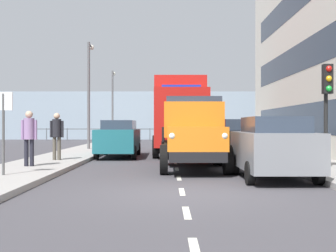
{
  "coord_description": "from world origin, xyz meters",
  "views": [
    {
      "loc": [
        0.33,
        9.71,
        1.5
      ],
      "look_at": [
        0.29,
        -13.4,
        1.45
      ],
      "focal_mm": 47.67,
      "sensor_mm": 36.0,
      "label": 1
    }
  ],
  "objects_px": {
    "truck_vintage_orange": "(193,135)",
    "street_sign": "(3,118)",
    "lamp_post_far": "(113,99)",
    "car_silver_kerbside_2": "(225,137)",
    "car_teal_oppositeside_0": "(119,138)",
    "traffic_light_near": "(327,93)",
    "pedestrian_couple_b": "(57,132)",
    "pedestrian_with_bag": "(29,133)",
    "car_grey_kerbside_near": "(273,147)",
    "lorry_cargo_red": "(180,114)",
    "lamp_post_promenade": "(89,85)",
    "car_black_kerbside_1": "(241,140)"
  },
  "relations": [
    {
      "from": "lamp_post_far",
      "to": "car_silver_kerbside_2",
      "type": "bearing_deg",
      "value": 115.72
    },
    {
      "from": "truck_vintage_orange",
      "to": "car_grey_kerbside_near",
      "type": "bearing_deg",
      "value": 129.45
    },
    {
      "from": "car_silver_kerbside_2",
      "to": "lamp_post_far",
      "type": "height_order",
      "value": "lamp_post_far"
    },
    {
      "from": "car_black_kerbside_1",
      "to": "pedestrian_couple_b",
      "type": "relative_size",
      "value": 2.1
    },
    {
      "from": "car_grey_kerbside_near",
      "to": "street_sign",
      "type": "distance_m",
      "value": 7.4
    },
    {
      "from": "car_grey_kerbside_near",
      "to": "truck_vintage_orange",
      "type": "bearing_deg",
      "value": -50.55
    },
    {
      "from": "pedestrian_couple_b",
      "to": "lamp_post_far",
      "type": "height_order",
      "value": "lamp_post_far"
    },
    {
      "from": "truck_vintage_orange",
      "to": "street_sign",
      "type": "bearing_deg",
      "value": 27.13
    },
    {
      "from": "car_teal_oppositeside_0",
      "to": "lamp_post_promenade",
      "type": "bearing_deg",
      "value": -64.82
    },
    {
      "from": "car_grey_kerbside_near",
      "to": "pedestrian_couple_b",
      "type": "relative_size",
      "value": 2.13
    },
    {
      "from": "car_silver_kerbside_2",
      "to": "lamp_post_promenade",
      "type": "height_order",
      "value": "lamp_post_promenade"
    },
    {
      "from": "car_teal_oppositeside_0",
      "to": "truck_vintage_orange",
      "type": "bearing_deg",
      "value": 117.25
    },
    {
      "from": "pedestrian_with_bag",
      "to": "car_silver_kerbside_2",
      "type": "bearing_deg",
      "value": -133.97
    },
    {
      "from": "car_teal_oppositeside_0",
      "to": "pedestrian_couple_b",
      "type": "relative_size",
      "value": 2.58
    },
    {
      "from": "pedestrian_with_bag",
      "to": "lamp_post_far",
      "type": "bearing_deg",
      "value": -89.7
    },
    {
      "from": "traffic_light_near",
      "to": "street_sign",
      "type": "height_order",
      "value": "traffic_light_near"
    },
    {
      "from": "car_teal_oppositeside_0",
      "to": "street_sign",
      "type": "xyz_separation_m",
      "value": [
        2.18,
        8.78,
        0.79
      ]
    },
    {
      "from": "car_grey_kerbside_near",
      "to": "car_teal_oppositeside_0",
      "type": "relative_size",
      "value": 0.83
    },
    {
      "from": "car_teal_oppositeside_0",
      "to": "traffic_light_near",
      "type": "xyz_separation_m",
      "value": [
        -7.13,
        7.27,
        1.58
      ]
    },
    {
      "from": "car_grey_kerbside_near",
      "to": "street_sign",
      "type": "xyz_separation_m",
      "value": [
        7.35,
        0.22,
        0.79
      ]
    },
    {
      "from": "lorry_cargo_red",
      "to": "car_silver_kerbside_2",
      "type": "distance_m",
      "value": 2.62
    },
    {
      "from": "car_silver_kerbside_2",
      "to": "lorry_cargo_red",
      "type": "bearing_deg",
      "value": -11.87
    },
    {
      "from": "car_silver_kerbside_2",
      "to": "lamp_post_promenade",
      "type": "distance_m",
      "value": 8.58
    },
    {
      "from": "car_black_kerbside_1",
      "to": "car_teal_oppositeside_0",
      "type": "relative_size",
      "value": 0.81
    },
    {
      "from": "car_teal_oppositeside_0",
      "to": "pedestrian_couple_b",
      "type": "bearing_deg",
      "value": 60.54
    },
    {
      "from": "pedestrian_with_bag",
      "to": "traffic_light_near",
      "type": "relative_size",
      "value": 0.57
    },
    {
      "from": "car_grey_kerbside_near",
      "to": "car_silver_kerbside_2",
      "type": "relative_size",
      "value": 0.96
    },
    {
      "from": "truck_vintage_orange",
      "to": "car_grey_kerbside_near",
      "type": "distance_m",
      "value": 3.24
    },
    {
      "from": "lorry_cargo_red",
      "to": "car_teal_oppositeside_0",
      "type": "bearing_deg",
      "value": 34.77
    },
    {
      "from": "lorry_cargo_red",
      "to": "pedestrian_couple_b",
      "type": "height_order",
      "value": "lorry_cargo_red"
    },
    {
      "from": "lamp_post_far",
      "to": "street_sign",
      "type": "xyz_separation_m",
      "value": [
        -0.22,
        26.04,
        -2.07
      ]
    },
    {
      "from": "lamp_post_far",
      "to": "car_black_kerbside_1",
      "type": "bearing_deg",
      "value": 110.33
    },
    {
      "from": "truck_vintage_orange",
      "to": "pedestrian_with_bag",
      "type": "relative_size",
      "value": 3.11
    },
    {
      "from": "truck_vintage_orange",
      "to": "traffic_light_near",
      "type": "bearing_deg",
      "value": 163.17
    },
    {
      "from": "lorry_cargo_red",
      "to": "lamp_post_promenade",
      "type": "height_order",
      "value": "lamp_post_promenade"
    },
    {
      "from": "pedestrian_couple_b",
      "to": "street_sign",
      "type": "height_order",
      "value": "street_sign"
    },
    {
      "from": "car_grey_kerbside_near",
      "to": "lamp_post_promenade",
      "type": "xyz_separation_m",
      "value": [
        7.4,
        -13.29,
        2.91
      ]
    },
    {
      "from": "truck_vintage_orange",
      "to": "street_sign",
      "type": "xyz_separation_m",
      "value": [
        5.3,
        2.72,
        0.5
      ]
    },
    {
      "from": "pedestrian_with_bag",
      "to": "traffic_light_near",
      "type": "bearing_deg",
      "value": 173.52
    },
    {
      "from": "traffic_light_near",
      "to": "street_sign",
      "type": "bearing_deg",
      "value": 9.18
    },
    {
      "from": "car_teal_oppositeside_0",
      "to": "pedestrian_couple_b",
      "type": "height_order",
      "value": "pedestrian_couple_b"
    },
    {
      "from": "pedestrian_with_bag",
      "to": "street_sign",
      "type": "xyz_separation_m",
      "value": [
        -0.1,
        2.57,
        0.46
      ]
    },
    {
      "from": "car_black_kerbside_1",
      "to": "car_silver_kerbside_2",
      "type": "distance_m",
      "value": 4.72
    },
    {
      "from": "street_sign",
      "to": "traffic_light_near",
      "type": "bearing_deg",
      "value": -170.82
    },
    {
      "from": "lamp_post_promenade",
      "to": "car_teal_oppositeside_0",
      "type": "bearing_deg",
      "value": 115.18
    },
    {
      "from": "car_black_kerbside_1",
      "to": "lamp_post_far",
      "type": "relative_size",
      "value": 0.64
    },
    {
      "from": "car_black_kerbside_1",
      "to": "street_sign",
      "type": "height_order",
      "value": "street_sign"
    },
    {
      "from": "lorry_cargo_red",
      "to": "car_silver_kerbside_2",
      "type": "bearing_deg",
      "value": 168.13
    },
    {
      "from": "traffic_light_near",
      "to": "pedestrian_couple_b",
      "type": "bearing_deg",
      "value": -21.96
    },
    {
      "from": "lamp_post_promenade",
      "to": "truck_vintage_orange",
      "type": "bearing_deg",
      "value": 116.35
    }
  ]
}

